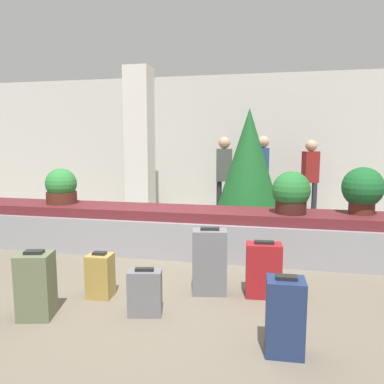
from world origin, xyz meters
TOP-DOWN VIEW (x-y plane):
  - ground_plane at (0.00, 0.00)m, footprint 18.00×18.00m
  - back_wall at (0.00, 5.00)m, footprint 18.00×0.06m
  - carousel at (0.00, 1.49)m, footprint 7.53×0.91m
  - pillar at (-1.60, 3.68)m, footprint 0.51×0.51m
  - suitcase_0 at (-0.01, -0.61)m, footprint 0.35×0.22m
  - suitcase_1 at (0.51, 0.04)m, footprint 0.41×0.30m
  - suitcase_2 at (-1.00, -0.87)m, footprint 0.37×0.34m
  - suitcase_3 at (1.09, 0.08)m, footprint 0.39×0.26m
  - suitcase_4 at (1.29, -1.01)m, footprint 0.31×0.26m
  - suitcase_5 at (-0.63, -0.30)m, footprint 0.27×0.24m
  - potted_plant_0 at (2.37, 1.59)m, footprint 0.56×0.56m
  - potted_plant_1 at (1.42, 1.42)m, footprint 0.52×0.52m
  - potted_plant_2 at (-2.17, 1.53)m, footprint 0.49×0.49m
  - traveler_0 at (1.93, 4.21)m, footprint 0.37×0.30m
  - traveler_1 at (0.17, 3.87)m, footprint 0.35×0.25m
  - traveler_2 at (0.95, 4.15)m, footprint 0.31×0.36m
  - decorated_tree at (0.74, 2.83)m, footprint 1.31×1.31m

SIDE VIEW (x-z plane):
  - ground_plane at x=0.00m, z-range 0.00..0.00m
  - suitcase_0 at x=-0.01m, z-range -0.01..0.46m
  - suitcase_5 at x=-0.63m, z-range -0.01..0.49m
  - suitcase_3 at x=1.09m, z-range -0.01..0.60m
  - suitcase_4 at x=1.29m, z-range -0.01..0.63m
  - suitcase_2 at x=-1.00m, z-range -0.01..0.65m
  - carousel at x=0.00m, z-range -0.01..0.67m
  - suitcase_1 at x=0.51m, z-range -0.01..0.73m
  - potted_plant_2 at x=-2.17m, z-range 0.65..1.22m
  - potted_plant_1 at x=1.42m, z-range 0.67..1.25m
  - potted_plant_0 at x=2.37m, z-range 0.69..1.34m
  - traveler_0 at x=1.93m, z-range 0.17..1.88m
  - traveler_1 at x=0.17m, z-range 0.18..1.95m
  - traveler_2 at x=0.95m, z-range 0.19..1.98m
  - decorated_tree at x=0.74m, z-range 0.09..2.34m
  - back_wall at x=0.00m, z-range 0.00..3.20m
  - pillar at x=-1.60m, z-range 0.00..3.20m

